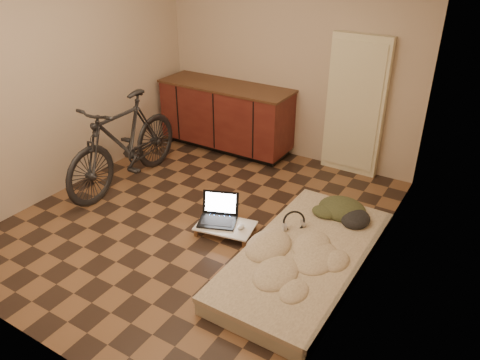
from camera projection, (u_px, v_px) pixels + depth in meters
The scene contains 10 objects.
room_shell at pixel (193, 102), 4.38m from camera, with size 3.50×4.00×2.60m.
cabinets at pixel (226, 116), 6.39m from camera, with size 1.84×0.62×0.91m.
appliance_panel at pixel (355, 107), 5.61m from camera, with size 0.70×0.10×1.70m, color #F3EBC0.
bicycle at pixel (123, 138), 5.40m from camera, with size 0.54×1.85×1.19m, color black.
futon at pixel (305, 259), 4.24m from camera, with size 1.01×2.07×0.18m.
clothing_pile at pixel (346, 206), 4.68m from camera, with size 0.51×0.43×0.20m, color #393E24, non-canonical shape.
headphones at pixel (294, 221), 4.49m from camera, with size 0.24×0.22×0.16m, color black, non-canonical shape.
lap_desk at pixel (225, 226), 4.72m from camera, with size 0.63×0.47×0.10m.
laptop at pixel (218, 215), 4.78m from camera, with size 0.47×0.45×0.26m.
mouse at pixel (241, 227), 4.65m from camera, with size 0.06×0.10×0.03m, color silver.
Camera 1 is at (2.58, -3.34, 2.73)m, focal length 35.00 mm.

